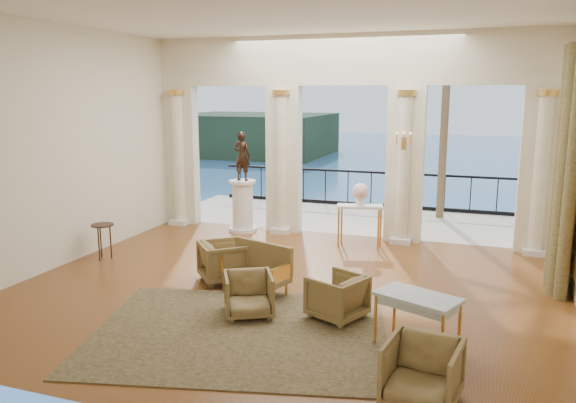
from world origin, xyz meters
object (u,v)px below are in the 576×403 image
at_px(armchair_d, 223,259).
at_px(game_table, 418,301).
at_px(console_table, 360,212).
at_px(side_table, 103,229).
at_px(statue, 242,156).
at_px(armchair_b, 422,369).
at_px(settee, 258,267).
at_px(armchair_c, 337,294).
at_px(armchair_a, 249,293).
at_px(pedestal, 243,207).

xyz_separation_m(armchair_d, game_table, (3.50, -1.56, 0.25)).
height_order(console_table, side_table, console_table).
distance_m(statue, side_table, 3.64).
relative_size(armchair_b, settee, 0.59).
bearing_deg(game_table, armchair_c, 176.49).
xyz_separation_m(armchair_a, armchair_b, (2.68, -1.59, 0.03)).
height_order(settee, statue, statue).
bearing_deg(side_table, pedestal, 60.66).
distance_m(armchair_d, side_table, 2.86).
bearing_deg(game_table, armchair_a, -163.42).
bearing_deg(side_table, game_table, -17.27).
distance_m(armchair_c, settee, 1.69).
relative_size(statue, console_table, 1.11).
height_order(armchair_b, side_table, armchair_b).
distance_m(game_table, pedestal, 6.79).
distance_m(armchair_b, game_table, 1.37).
height_order(armchair_b, statue, statue).
height_order(game_table, pedestal, pedestal).
height_order(settee, game_table, settee).
height_order(settee, console_table, console_table).
bearing_deg(armchair_b, armchair_a, 157.69).
height_order(armchair_b, armchair_d, armchair_d).
bearing_deg(armchair_c, statue, -117.78).
distance_m(pedestal, side_table, 3.44).
bearing_deg(armchair_d, pedestal, -23.21).
bearing_deg(armchair_a, armchair_b, -59.49).
bearing_deg(armchair_d, statue, -23.21).
distance_m(armchair_c, game_table, 1.38).
relative_size(armchair_d, pedestal, 0.64).
distance_m(game_table, statue, 6.89).
bearing_deg(side_table, armchair_d, -8.22).
xyz_separation_m(settee, console_table, (1.03, 3.21, 0.36)).
bearing_deg(armchair_c, armchair_b, 60.53).
relative_size(settee, console_table, 1.29).
bearing_deg(armchair_a, console_table, 51.40).
relative_size(armchair_d, game_table, 0.66).
relative_size(pedestal, console_table, 1.20).
bearing_deg(statue, pedestal, 4.14).
xyz_separation_m(game_table, pedestal, (-4.64, 4.97, -0.05)).
height_order(armchair_c, statue, statue).
distance_m(armchair_d, statue, 3.86).
relative_size(armchair_d, side_table, 1.10).
xyz_separation_m(armchair_b, statue, (-4.85, 6.30, 1.41)).
bearing_deg(console_table, armchair_c, -96.01).
relative_size(console_table, side_table, 1.44).
distance_m(armchair_b, statue, 8.07).
distance_m(armchair_b, console_table, 6.17).
distance_m(pedestal, statue, 1.20).
bearing_deg(statue, game_table, 137.17).
bearing_deg(armchair_c, game_table, 88.03).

